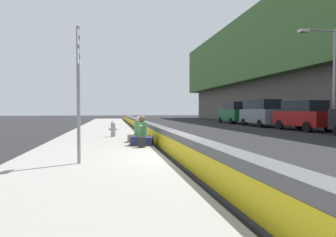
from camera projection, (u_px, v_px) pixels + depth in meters
The scene contains 12 objects.
ground_plane at pixel (180, 161), 8.26m from camera, with size 160.00×160.00×0.00m, color #232326.
sidewalk_strip at pixel (90, 162), 7.73m from camera, with size 80.00×4.40×0.14m, color gray.
jersey_barrier at pixel (180, 147), 8.25m from camera, with size 76.00×0.45×0.85m.
route_sign_post at pixel (79, 85), 7.12m from camera, with size 0.44×0.09×3.60m.
fire_hydrant at pixel (113, 128), 14.49m from camera, with size 0.26×0.46×0.88m.
seated_person_foreground at pixel (142, 136), 11.04m from camera, with size 0.92×1.01×1.20m.
seated_person_middle at pixel (139, 134), 12.19m from camera, with size 0.89×0.98×1.14m.
backpack at pixel (142, 142), 10.31m from camera, with size 0.32×0.28×0.40m.
street_lamp at pixel (328, 69), 19.19m from camera, with size 0.44×2.97×7.29m.
parked_car_third at pixel (303, 115), 20.79m from camera, with size 4.87×2.21×2.28m.
parked_car_fourth at pixel (261, 112), 26.27m from camera, with size 5.14×2.18×2.56m.
parked_car_midline at pixel (233, 112), 32.54m from camera, with size 5.12×2.13×2.56m.
Camera 1 is at (-7.98, 2.02, 1.54)m, focal length 29.02 mm.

